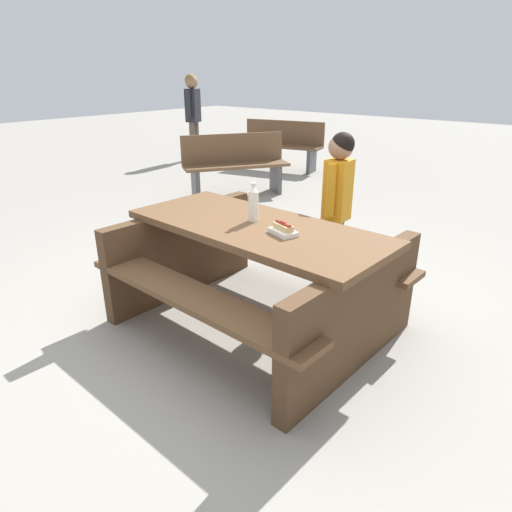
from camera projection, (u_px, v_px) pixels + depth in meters
The scene contains 8 objects.
ground_plane at pixel (256, 323), 3.26m from camera, with size 30.00×30.00×0.00m, color gray.
picnic_table at pixel (256, 267), 3.09m from camera, with size 1.85×1.47×0.75m.
soda_bottle at pixel (253, 203), 3.00m from camera, with size 0.07×0.07×0.26m.
hotdog_tray at pixel (283, 230), 2.78m from camera, with size 0.21×0.16×0.08m.
child_in_coat at pixel (338, 191), 3.57m from camera, with size 0.20×0.31×1.26m.
park_bench_near at pixel (235, 163), 6.47m from camera, with size 1.14×1.48×0.85m.
park_bench_mid at pixel (282, 144), 8.13m from camera, with size 1.55×0.75×0.85m.
bystander_adult at pixel (193, 106), 8.84m from camera, with size 0.29×0.38×1.62m.
Camera 1 is at (1.80, -2.18, 1.70)m, focal length 31.70 mm.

